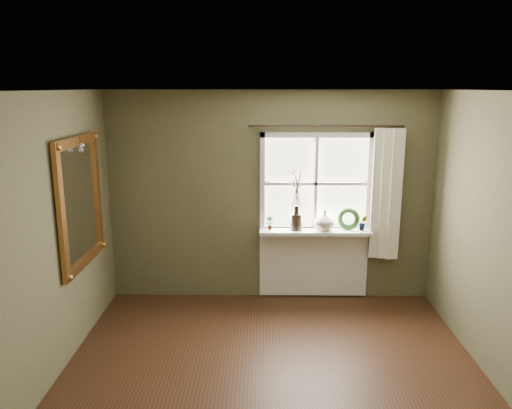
{
  "coord_description": "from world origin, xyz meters",
  "views": [
    {
      "loc": [
        -0.1,
        -3.76,
        2.63
      ],
      "look_at": [
        -0.17,
        1.55,
        1.37
      ],
      "focal_mm": 35.0,
      "sensor_mm": 36.0,
      "label": 1
    }
  ],
  "objects_px": {
    "cream_vase": "(324,220)",
    "wreath": "(348,221)",
    "dark_jug": "(296,222)",
    "gilt_mirror": "(80,202)"
  },
  "relations": [
    {
      "from": "cream_vase",
      "to": "wreath",
      "type": "distance_m",
      "value": 0.3
    },
    {
      "from": "dark_jug",
      "to": "gilt_mirror",
      "type": "relative_size",
      "value": 0.15
    },
    {
      "from": "dark_jug",
      "to": "gilt_mirror",
      "type": "xyz_separation_m",
      "value": [
        -2.28,
        -0.94,
        0.46
      ]
    },
    {
      "from": "dark_jug",
      "to": "wreath",
      "type": "xyz_separation_m",
      "value": [
        0.64,
        0.04,
        0.0
      ]
    },
    {
      "from": "wreath",
      "to": "cream_vase",
      "type": "bearing_deg",
      "value": -154.64
    },
    {
      "from": "cream_vase",
      "to": "wreath",
      "type": "xyz_separation_m",
      "value": [
        0.3,
        0.04,
        -0.02
      ]
    },
    {
      "from": "dark_jug",
      "to": "wreath",
      "type": "relative_size",
      "value": 0.74
    },
    {
      "from": "cream_vase",
      "to": "gilt_mirror",
      "type": "xyz_separation_m",
      "value": [
        -2.62,
        -0.94,
        0.44
      ]
    },
    {
      "from": "dark_jug",
      "to": "wreath",
      "type": "distance_m",
      "value": 0.64
    },
    {
      "from": "wreath",
      "to": "gilt_mirror",
      "type": "xyz_separation_m",
      "value": [
        -2.92,
        -0.98,
        0.46
      ]
    }
  ]
}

